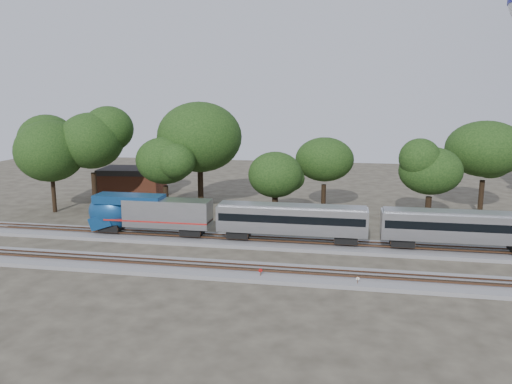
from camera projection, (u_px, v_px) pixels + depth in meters
ground at (255, 260)px, 52.35m from camera, size 160.00×160.00×0.00m
track_far at (264, 242)px, 58.10m from camera, size 160.00×5.00×0.73m
track_near at (247, 272)px, 48.44m from camera, size 160.00×5.00×0.73m
train at (464, 226)px, 53.72m from camera, size 89.11×3.07×4.53m
switch_stand_red at (260, 273)px, 46.71m from camera, size 0.34×0.13×1.09m
switch_stand_white at (358, 281)px, 44.87m from camera, size 0.31×0.06×0.99m
switch_lever at (320, 285)px, 45.18m from camera, size 0.51×0.32×0.30m
brick_building at (133, 182)px, 85.08m from camera, size 10.92×8.23×4.92m
tree_0 at (50, 151)px, 72.41m from camera, size 9.26×9.26×13.05m
tree_1 at (91, 141)px, 73.80m from camera, size 10.59×10.59×14.93m
tree_2 at (165, 161)px, 70.92m from camera, size 8.02×8.02×11.31m
tree_3 at (200, 137)px, 74.02m from camera, size 11.10×11.10×15.64m
tree_4 at (275, 175)px, 66.47m from camera, size 6.73×6.73×9.49m
tree_5 at (324, 160)px, 71.77m from camera, size 8.08×8.08×11.39m
tree_6 at (431, 171)px, 64.50m from camera, size 7.54×7.54×10.63m
tree_7 at (485, 149)px, 69.73m from camera, size 9.81×9.81×13.84m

